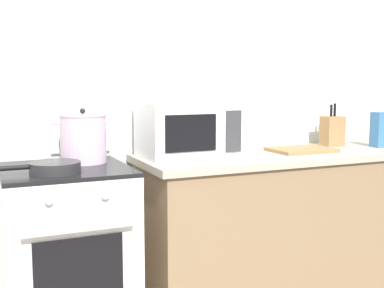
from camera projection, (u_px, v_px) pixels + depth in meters
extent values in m
cube|color=silver|center=(164.00, 95.00, 2.97)|extent=(4.40, 0.10, 2.50)
cube|color=#8C7051|center=(280.00, 232.00, 2.99)|extent=(1.64, 0.56, 0.88)
cube|color=#ADA393|center=(281.00, 156.00, 2.94)|extent=(1.70, 0.60, 0.04)
cube|color=white|center=(67.00, 262.00, 2.47)|extent=(0.60, 0.60, 0.90)
cube|color=black|center=(64.00, 170.00, 2.42)|extent=(0.60, 0.60, 0.02)
cube|color=black|center=(79.00, 269.00, 2.19)|extent=(0.39, 0.01, 0.28)
cylinder|color=silver|center=(79.00, 230.00, 2.14)|extent=(0.48, 0.02, 0.02)
cylinder|color=silver|center=(49.00, 200.00, 2.09)|extent=(0.04, 0.02, 0.04)
cylinder|color=silver|center=(105.00, 195.00, 2.19)|extent=(0.04, 0.02, 0.04)
cylinder|color=silver|center=(83.00, 139.00, 2.55)|extent=(0.23, 0.23, 0.24)
cylinder|color=silver|center=(83.00, 115.00, 2.53)|extent=(0.24, 0.24, 0.01)
sphere|color=black|center=(83.00, 111.00, 2.53)|extent=(0.03, 0.03, 0.03)
cylinder|color=silver|center=(55.00, 124.00, 2.48)|extent=(0.05, 0.01, 0.01)
cylinder|color=silver|center=(109.00, 122.00, 2.59)|extent=(0.05, 0.01, 0.01)
cylinder|color=#28282B|center=(55.00, 167.00, 2.27)|extent=(0.23, 0.23, 0.05)
cylinder|color=black|center=(5.00, 168.00, 2.19)|extent=(0.20, 0.02, 0.02)
cube|color=white|center=(188.00, 130.00, 2.74)|extent=(0.50, 0.36, 0.30)
cube|color=black|center=(191.00, 133.00, 2.55)|extent=(0.28, 0.01, 0.19)
cube|color=#38383D|center=(233.00, 131.00, 2.65)|extent=(0.09, 0.01, 0.22)
cube|color=#997047|center=(301.00, 150.00, 2.97)|extent=(0.36, 0.26, 0.02)
cube|color=#997047|center=(332.00, 131.00, 3.22)|extent=(0.13, 0.10, 0.19)
cylinder|color=black|center=(331.00, 110.00, 3.20)|extent=(0.02, 0.02, 0.07)
cylinder|color=black|center=(335.00, 110.00, 3.21)|extent=(0.02, 0.02, 0.08)
cube|color=teal|center=(379.00, 130.00, 3.15)|extent=(0.08, 0.08, 0.22)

